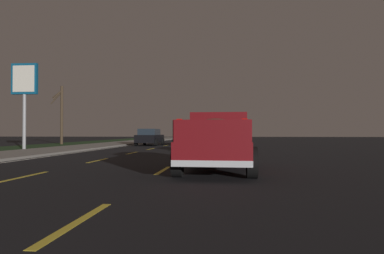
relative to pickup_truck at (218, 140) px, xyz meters
The scene contains 10 objects.
ground 16.04m from the pickup_truck, 12.63° to the left, with size 144.00×144.00×0.00m, color black.
sidewalk_shoulder 19.10m from the pickup_truck, 35.03° to the left, with size 108.00×4.00×0.12m, color gray.
grass_verge 22.35m from the pickup_truck, 45.60° to the left, with size 108.00×6.00×0.01m, color #1E3819.
lane_markings 19.40m from the pickup_truck, 19.88° to the left, with size 108.00×7.04×0.01m.
pickup_truck is the anchor object (origin of this frame).
sedan_red 10.21m from the pickup_truck, ahead, with size 4.44×2.09×1.54m.
sedan_black 22.43m from the pickup_truck, 17.71° to the left, with size 4.45×2.10×1.54m.
sedan_blue 23.32m from the pickup_truck, ahead, with size 4.44×2.08×1.54m.
gas_price_sign 19.24m from the pickup_truck, 47.83° to the left, with size 0.27×1.90×6.12m.
bare_tree_far 28.99m from the pickup_truck, 34.88° to the left, with size 0.82×1.35×5.96m.
Camera 1 is at (-0.10, -3.75, 1.22)m, focal length 33.57 mm.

